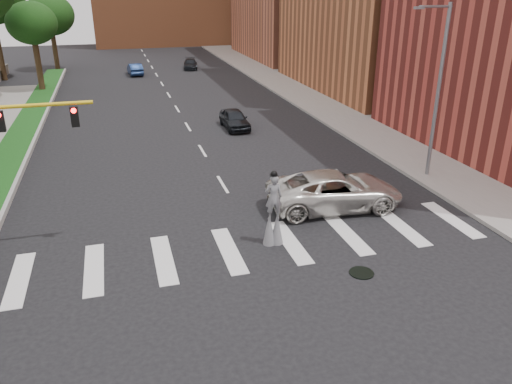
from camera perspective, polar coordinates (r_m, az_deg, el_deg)
ground_plane at (r=19.43m, az=1.28°, el=-7.56°), size 160.00×160.00×0.00m
grass_median at (r=37.85m, az=-25.33°, el=5.68°), size 2.00×60.00×0.25m
median_curb at (r=37.68m, az=-23.77°, el=5.90°), size 0.20×60.00×0.28m
sidewalk_right at (r=45.65m, az=7.14°, el=10.22°), size 5.00×90.00×0.18m
manhole at (r=18.87m, az=11.97°, el=-9.03°), size 0.90×0.90×0.04m
streetlight at (r=27.61m, az=20.00°, el=11.14°), size 2.05×0.20×9.00m
stilt_performer at (r=19.90m, az=1.99°, el=-2.58°), size 0.84×0.53×3.16m
suv_crossing at (r=23.58m, az=8.99°, el=0.18°), size 6.52×3.38×1.75m
car_near at (r=36.79m, az=-2.47°, el=8.33°), size 1.72×4.11×1.39m
car_mid at (r=61.30m, az=-13.66°, el=13.49°), size 1.74×4.16×1.34m
car_far at (r=64.65m, az=-7.50°, el=14.29°), size 2.23×4.26×1.18m
tree_6 at (r=53.60m, az=-24.25°, el=17.12°), size 4.65×4.65×8.41m
tree_7 at (r=67.34m, az=-22.50°, el=18.19°), size 5.64×5.64×8.85m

